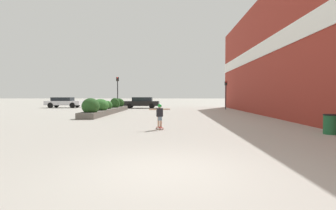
{
  "coord_description": "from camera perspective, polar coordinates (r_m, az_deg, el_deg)",
  "views": [
    {
      "loc": [
        0.19,
        -5.63,
        1.63
      ],
      "look_at": [
        -0.31,
        15.09,
        0.9
      ],
      "focal_mm": 28.0,
      "sensor_mm": 36.0,
      "label": 1
    }
  ],
  "objects": [
    {
      "name": "car_center_right",
      "position": [
        39.82,
        27.18,
        0.56
      ],
      "size": [
        4.04,
        1.86,
        1.43
      ],
      "rotation": [
        0.0,
        0.0,
        1.57
      ],
      "color": "navy",
      "rests_on": "ground_plane"
    },
    {
      "name": "skateboard",
      "position": [
        12.78,
        -1.82,
        -4.99
      ],
      "size": [
        0.42,
        0.63,
        0.1
      ],
      "rotation": [
        0.0,
        0.0,
        0.39
      ],
      "color": "maroon",
      "rests_on": "ground_plane"
    },
    {
      "name": "car_center_left",
      "position": [
        38.41,
        -21.75,
        0.6
      ],
      "size": [
        4.77,
        1.99,
        1.41
      ],
      "rotation": [
        0.0,
        0.0,
        -1.57
      ],
      "color": "silver",
      "rests_on": "ground_plane"
    },
    {
      "name": "traffic_light_left",
      "position": [
        31.11,
        -10.93,
        3.7
      ],
      "size": [
        0.28,
        0.3,
        3.79
      ],
      "color": "black",
      "rests_on": "ground_plane"
    },
    {
      "name": "trash_bin",
      "position": [
        13.05,
        31.86,
        -3.56
      ],
      "size": [
        0.57,
        0.57,
        0.85
      ],
      "color": "#1E5B33",
      "rests_on": "ground_plane"
    },
    {
      "name": "traffic_light_right",
      "position": [
        31.75,
        12.48,
        3.16
      ],
      "size": [
        0.28,
        0.3,
        3.33
      ],
      "color": "black",
      "rests_on": "ground_plane"
    },
    {
      "name": "building_wall_right",
      "position": [
        21.09,
        22.82,
        11.06
      ],
      "size": [
        0.67,
        36.69,
        9.99
      ],
      "color": "maroon",
      "rests_on": "ground_plane"
    },
    {
      "name": "planter_box",
      "position": [
        24.28,
        -13.21,
        -0.62
      ],
      "size": [
        1.39,
        13.01,
        1.46
      ],
      "color": "#605B54",
      "rests_on": "ground_plane"
    },
    {
      "name": "skateboarder",
      "position": [
        12.71,
        -1.83,
        -1.78
      ],
      "size": [
        1.01,
        0.47,
        1.14
      ],
      "rotation": [
        0.0,
        0.0,
        0.39
      ],
      "color": "tan",
      "rests_on": "skateboard"
    },
    {
      "name": "ground_plane",
      "position": [
        5.87,
        -0.54,
        -14.11
      ],
      "size": [
        300.0,
        300.0,
        0.0
      ],
      "primitive_type": "plane",
      "color": "#ADA89E"
    },
    {
      "name": "car_leftmost",
      "position": [
        34.55,
        -5.79,
        0.57
      ],
      "size": [
        4.69,
        1.92,
        1.43
      ],
      "rotation": [
        0.0,
        0.0,
        1.57
      ],
      "color": "black",
      "rests_on": "ground_plane"
    }
  ]
}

